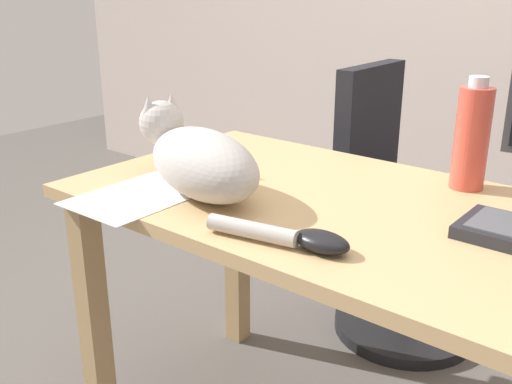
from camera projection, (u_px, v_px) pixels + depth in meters
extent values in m
cube|color=tan|center=(383.00, 220.00, 1.23)|extent=(1.43, 0.69, 0.03)
cube|color=tan|center=(94.00, 319.00, 1.53)|extent=(0.06, 0.06, 0.69)
cube|color=tan|center=(237.00, 247.00, 1.94)|extent=(0.06, 0.06, 0.69)
cylinder|color=black|center=(403.00, 325.00, 2.09)|extent=(0.48, 0.48, 0.04)
cylinder|color=black|center=(408.00, 272.00, 2.02)|extent=(0.06, 0.06, 0.46)
cylinder|color=black|center=(415.00, 202.00, 1.94)|extent=(0.44, 0.44, 0.06)
cube|color=black|center=(369.00, 125.00, 1.97)|extent=(0.06, 0.35, 0.40)
ellipsoid|color=#B2ADA8|center=(203.00, 164.00, 1.29)|extent=(0.40, 0.28, 0.15)
sphere|color=#B2ADA8|center=(162.00, 123.00, 1.45)|extent=(0.11, 0.11, 0.11)
cone|color=#B2ADA8|center=(149.00, 104.00, 1.41)|extent=(0.04, 0.04, 0.04)
cone|color=#B2ADA8|center=(172.00, 102.00, 1.44)|extent=(0.04, 0.04, 0.04)
cylinder|color=#B2ADA8|center=(252.00, 230.00, 1.09)|extent=(0.18, 0.07, 0.03)
ellipsoid|color=black|center=(321.00, 241.00, 1.05)|extent=(0.11, 0.06, 0.04)
cube|color=white|center=(139.00, 196.00, 1.32)|extent=(0.21, 0.30, 0.00)
cylinder|color=#D84C3D|center=(472.00, 139.00, 1.33)|extent=(0.08, 0.08, 0.23)
cylinder|color=silver|center=(479.00, 82.00, 1.29)|extent=(0.04, 0.04, 0.02)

